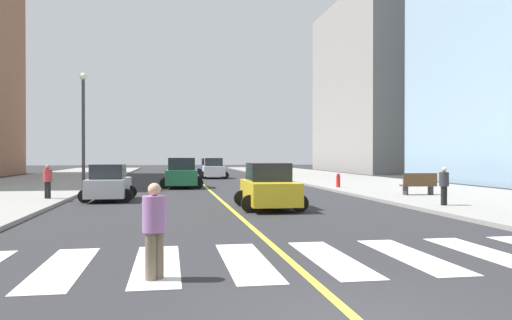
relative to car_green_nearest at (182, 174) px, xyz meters
name	(u,v)px	position (x,y,z in m)	size (l,w,h in m)	color
sidewalk_kerb_east	(437,193)	(13.84, -8.32, -0.87)	(10.00, 120.00, 0.15)	gray
crosswalk_paint	(289,260)	(1.64, -24.32, -0.94)	(13.50, 4.00, 0.01)	silver
lane_divider_paint	(197,179)	(1.64, 11.68, -0.94)	(0.16, 80.00, 0.01)	yellow
parking_garage_concrete	(401,88)	(30.16, 30.53, 10.41)	(18.00, 24.00, 22.71)	gray
car_green_nearest	(182,174)	(0.00, 0.00, 0.00)	(2.93, 4.59, 2.02)	#236B42
car_blue_second	(208,167)	(3.56, 23.89, -0.09)	(2.58, 4.10, 1.82)	#2D479E
car_silver_third	(109,184)	(-3.70, -9.21, -0.12)	(2.49, 3.95, 1.75)	#B7B7BC
car_yellow_fourth	(269,187)	(3.19, -14.18, -0.07)	(2.66, 4.22, 1.87)	gold
car_white_fifth	(213,169)	(3.28, 13.83, -0.04)	(2.76, 4.35, 1.93)	silver
park_bench	(419,184)	(11.80, -10.20, -0.25)	(1.83, 0.66, 1.12)	brown
pedestrian_crossing	(154,226)	(-1.07, -25.59, -0.01)	(0.42, 0.42, 1.70)	brown
pedestrian_waiting_east	(444,184)	(10.21, -15.43, 0.06)	(0.38, 0.38, 1.55)	black
pedestrian_walking_west	(48,180)	(-6.47, -9.35, 0.09)	(0.40, 0.40, 1.60)	black
fire_hydrant	(338,180)	(9.76, -3.49, -0.36)	(0.26, 0.26, 0.89)	red
street_lamp	(83,120)	(-6.06, -1.73, 3.43)	(0.44, 0.44, 7.12)	#38383D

